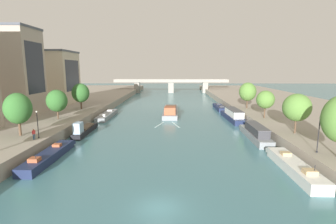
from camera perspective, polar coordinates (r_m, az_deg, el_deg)
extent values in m
plane|color=#42757F|center=(24.37, -1.92, -21.01)|extent=(400.00, 400.00, 0.00)
cube|color=gray|center=(85.28, -24.65, 1.16)|extent=(36.00, 170.00, 2.06)
cube|color=gray|center=(84.26, 25.53, 1.00)|extent=(36.00, 170.00, 2.06)
cube|color=gray|center=(70.89, 0.59, 0.08)|extent=(3.99, 20.24, 1.09)
cube|color=gray|center=(81.19, 0.75, 1.39)|extent=(3.58, 1.27, 0.91)
cube|color=gray|center=(70.79, 0.59, 0.54)|extent=(4.06, 20.24, 0.06)
cube|color=#9E5133|center=(63.86, 0.45, 0.38)|extent=(2.86, 4.07, 1.82)
cube|color=black|center=(65.83, 0.50, 0.91)|extent=(2.25, 0.06, 0.51)
cube|color=brown|center=(72.75, 0.63, 0.95)|extent=(3.05, 10.54, 0.36)
cylinder|color=#232328|center=(64.71, 0.97, 0.18)|extent=(0.07, 0.07, 1.10)
cube|color=silver|center=(56.84, 1.73, -2.90)|extent=(1.93, 5.88, 0.03)
cube|color=silver|center=(56.96, -1.90, -2.88)|extent=(2.07, 5.85, 0.03)
cube|color=#1E284C|center=(38.82, -25.49, -9.11)|extent=(2.26, 12.29, 1.08)
cube|color=#1E284C|center=(44.41, -21.78, -6.39)|extent=(2.13, 1.23, 0.91)
cube|color=#1E284C|center=(38.65, -25.55, -8.31)|extent=(2.30, 12.29, 0.06)
cube|color=#9E5133|center=(40.90, -23.89, -6.88)|extent=(1.12, 0.90, 0.40)
cube|color=#9E5133|center=(35.70, -28.06, -9.52)|extent=(1.23, 1.10, 0.48)
cylinder|color=#232328|center=(35.24, -27.81, -9.21)|extent=(0.07, 0.07, 1.10)
cube|color=black|center=(51.84, -18.32, -4.15)|extent=(1.90, 10.31, 0.91)
cube|color=black|center=(56.91, -16.56, -2.75)|extent=(1.71, 1.22, 0.81)
cube|color=black|center=(51.73, -18.35, -3.63)|extent=(1.93, 10.31, 0.06)
cube|color=#9EBCD6|center=(48.31, -19.75, -3.40)|extent=(1.36, 2.07, 1.96)
cube|color=black|center=(49.19, -19.35, -2.80)|extent=(1.07, 0.04, 0.55)
cube|color=brown|center=(52.64, -18.00, -3.15)|extent=(1.45, 5.36, 0.36)
cylinder|color=#232328|center=(48.69, -19.25, -3.80)|extent=(0.07, 0.07, 1.10)
cube|color=gray|center=(67.30, -13.68, -0.75)|extent=(2.60, 14.27, 1.03)
cube|color=gray|center=(74.43, -12.27, 0.37)|extent=(2.38, 1.24, 0.88)
cube|color=gray|center=(67.21, -13.70, -0.29)|extent=(2.65, 14.27, 0.06)
cube|color=white|center=(70.16, -13.08, 0.34)|extent=(1.25, 0.91, 0.40)
cube|color=white|center=(63.36, -14.60, -0.68)|extent=(1.38, 1.11, 0.48)
cylinder|color=#232328|center=(62.94, -14.35, -0.45)|extent=(0.07, 0.07, 1.10)
cube|color=silver|center=(34.90, 26.81, -11.20)|extent=(2.48, 12.03, 1.21)
cube|color=silver|center=(40.37, 23.03, -7.95)|extent=(2.24, 1.28, 0.97)
cube|color=silver|center=(34.69, 26.89, -10.22)|extent=(2.52, 12.03, 0.06)
cube|color=tan|center=(36.89, 25.19, -8.54)|extent=(1.18, 0.91, 0.40)
cube|color=tan|center=(31.80, 29.51, -11.72)|extent=(1.30, 1.11, 0.48)
cylinder|color=#232328|center=(31.66, 30.33, -11.28)|extent=(0.07, 0.07, 1.10)
cube|color=gray|center=(48.28, 19.15, -5.08)|extent=(2.68, 12.89, 1.11)
cube|color=gray|center=(54.58, 17.12, -3.17)|extent=(2.34, 1.28, 0.92)
cube|color=gray|center=(48.14, 19.19, -4.40)|extent=(2.73, 12.89, 0.06)
cube|color=#38383D|center=(47.38, 19.46, -3.76)|extent=(2.16, 8.25, 1.37)
cube|color=#4C4C51|center=(47.23, 19.51, -2.90)|extent=(2.31, 8.50, 0.08)
cylinder|color=#232328|center=(44.57, 21.11, -4.87)|extent=(0.07, 0.07, 1.10)
cube|color=#1E284C|center=(64.30, 14.50, -1.23)|extent=(3.29, 14.37, 1.12)
cube|color=#1E284C|center=(71.43, 12.98, 0.00)|extent=(2.76, 1.32, 0.93)
cube|color=#1E284C|center=(64.19, 14.53, -0.71)|extent=(3.34, 14.37, 0.06)
cube|color=white|center=(63.38, 14.72, -0.13)|extent=(2.62, 9.21, 1.51)
cube|color=#4C4C51|center=(63.25, 14.75, 0.58)|extent=(2.80, 9.49, 0.08)
cylinder|color=#232328|center=(60.15, 15.99, -0.91)|extent=(0.07, 0.07, 1.10)
cube|color=#1E284C|center=(80.09, 11.62, 0.99)|extent=(2.48, 11.70, 1.07)
cube|color=#1E284C|center=(86.11, 10.90, 1.69)|extent=(2.32, 1.24, 0.90)
cube|color=#1E284C|center=(80.01, 11.63, 1.39)|extent=(2.53, 11.70, 0.06)
cube|color=#38383D|center=(82.48, 11.33, 1.81)|extent=(1.22, 0.90, 0.40)
cube|color=#38383D|center=(76.78, 12.07, 1.24)|extent=(1.34, 1.11, 0.48)
cylinder|color=#232328|center=(76.58, 12.38, 1.44)|extent=(0.07, 0.07, 1.10)
cylinder|color=brown|center=(45.91, -30.61, -2.80)|extent=(0.39, 0.39, 3.03)
ellipsoid|color=#336B2D|center=(45.44, -30.92, 0.71)|extent=(4.08, 4.08, 4.85)
cylinder|color=brown|center=(57.48, -23.74, -0.18)|extent=(0.29, 0.29, 2.62)
ellipsoid|color=#336B2D|center=(57.12, -23.91, 2.36)|extent=(4.21, 4.21, 4.59)
cylinder|color=brown|center=(69.35, -19.10, 1.80)|extent=(0.39, 0.39, 2.92)
ellipsoid|color=#336B2D|center=(69.04, -19.23, 4.12)|extent=(4.43, 4.43, 4.91)
cylinder|color=brown|center=(45.96, 26.94, -2.47)|extent=(0.28, 0.28, 3.04)
ellipsoid|color=#568438|center=(45.51, 27.20, 0.92)|extent=(4.39, 4.39, 4.47)
cylinder|color=brown|center=(57.75, 21.09, 0.18)|extent=(0.29, 0.29, 2.91)
ellipsoid|color=#568438|center=(57.42, 21.24, 2.65)|extent=(3.78, 3.78, 3.84)
cylinder|color=brown|center=(70.23, 17.51, 2.06)|extent=(0.32, 0.32, 3.11)
ellipsoid|color=#568438|center=(69.92, 17.63, 4.41)|extent=(4.44, 4.44, 4.85)
cylinder|color=black|center=(42.84, -27.45, -2.72)|extent=(0.11, 0.11, 3.94)
sphere|color=#EAE5C6|center=(42.47, -27.67, 0.06)|extent=(0.28, 0.28, 0.28)
cylinder|color=black|center=(43.24, -27.26, -5.14)|extent=(0.22, 0.22, 0.20)
cylinder|color=black|center=(36.61, 30.96, -4.66)|extent=(0.11, 0.11, 4.35)
sphere|color=#EAE5C6|center=(36.16, 31.28, -1.09)|extent=(0.28, 0.28, 0.28)
cylinder|color=black|center=(37.13, 30.68, -7.77)|extent=(0.22, 0.22, 0.20)
cube|color=#A89989|center=(68.28, -31.56, 7.70)|extent=(10.20, 9.14, 19.30)
cube|color=#4C515B|center=(68.89, -32.32, 15.93)|extent=(10.50, 9.41, 0.50)
cube|color=#232833|center=(65.68, -27.84, 8.83)|extent=(0.04, 7.31, 11.58)
cube|color=beige|center=(84.92, -24.56, 7.03)|extent=(11.93, 12.54, 15.31)
cube|color=#4C515B|center=(85.04, -24.94, 12.35)|extent=(12.29, 12.91, 0.50)
cube|color=#232833|center=(82.50, -20.81, 7.75)|extent=(0.04, 10.03, 9.19)
cube|color=gray|center=(133.20, 0.68, 6.91)|extent=(59.88, 4.40, 0.60)
cube|color=gray|center=(131.17, 0.67, 7.19)|extent=(59.88, 0.30, 0.90)
cube|color=gray|center=(135.17, 0.69, 7.27)|extent=(59.88, 0.30, 0.90)
cube|color=gray|center=(134.75, -7.01, 5.56)|extent=(2.80, 3.60, 5.55)
cube|color=gray|center=(133.39, 0.68, 5.59)|extent=(2.80, 3.60, 5.55)
cube|color=gray|center=(134.43, 8.38, 5.52)|extent=(2.80, 3.60, 5.55)
cylinder|color=navy|center=(42.55, -28.23, -5.01)|extent=(0.13, 0.13, 0.84)
cylinder|color=navy|center=(42.65, -28.00, -4.96)|extent=(0.13, 0.13, 0.84)
cube|color=#DB3838|center=(42.44, -28.19, -4.07)|extent=(0.34, 0.39, 0.56)
sphere|color=#9E7051|center=(42.36, -28.23, -3.54)|extent=(0.21, 0.21, 0.21)
cylinder|color=#DB3838|center=(42.33, -28.44, -4.12)|extent=(0.09, 0.09, 0.54)
cylinder|color=#DB3838|center=(42.55, -27.94, -4.01)|extent=(0.09, 0.09, 0.54)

